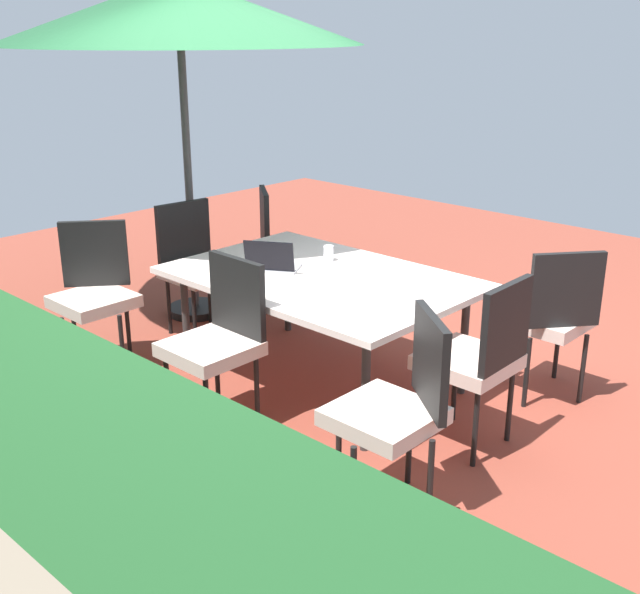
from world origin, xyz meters
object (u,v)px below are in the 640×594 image
object	(u,v)px
chair_west	(478,354)
chair_northwest	(398,403)
chair_east	(196,262)
laptop	(272,263)
patio_umbrella	(179,12)
chair_north	(218,336)
cup	(329,253)
chair_southeast	(283,242)
dining_table	(320,282)
chair_southwest	(552,314)
chair_northeast	(94,289)

from	to	relation	value
chair_west	chair_northwest	size ratio (longest dim) A/B	1.00
chair_east	laptop	bearing A→B (deg)	-90.90
patio_umbrella	chair_northwest	xyz separation A→B (m)	(-2.81, 1.00, -1.74)
chair_north	cup	xyz separation A→B (m)	(0.15, -1.08, 0.22)
patio_umbrella	chair_southeast	distance (m)	1.89
chair_southeast	dining_table	bearing A→B (deg)	-177.01
chair_east	chair_southeast	xyz separation A→B (m)	(-0.07, -0.84, 0.00)
chair_southwest	cup	distance (m)	1.48
chair_northeast	chair_east	bearing A→B (deg)	39.00
laptop	chair_southwest	bearing A→B (deg)	-178.66
dining_table	chair_southeast	bearing A→B (deg)	-35.02
chair_north	chair_southwest	distance (m)	2.01
chair_west	laptop	xyz separation A→B (m)	(1.48, 0.10, 0.22)
chair_northeast	laptop	distance (m)	1.22
patio_umbrella	chair_east	xyz separation A→B (m)	(-0.34, 0.24, -1.74)
chair_west	chair_northwest	world-z (taller)	same
dining_table	chair_east	bearing A→B (deg)	0.69
chair_southwest	chair_west	bearing A→B (deg)	38.50
laptop	cup	xyz separation A→B (m)	(-0.12, -0.40, 0.00)
laptop	cup	size ratio (longest dim) A/B	3.85
patio_umbrella	cup	size ratio (longest dim) A/B	25.56
chair_east	chair_northeast	xyz separation A→B (m)	(0.01, 0.84, 0.00)
chair_northwest	laptop	bearing A→B (deg)	-165.30
dining_table	laptop	distance (m)	0.33
chair_southeast	chair_east	bearing A→B (deg)	123.57
chair_north	patio_umbrella	bearing A→B (deg)	147.21
chair_north	chair_northeast	world-z (taller)	same
dining_table	patio_umbrella	distance (m)	2.28
dining_table	chair_northeast	bearing A→B (deg)	34.43
dining_table	cup	size ratio (longest dim) A/B	17.87
chair_northeast	laptop	world-z (taller)	chair_northeast
patio_umbrella	dining_table	bearing A→B (deg)	172.01
chair_north	chair_east	world-z (taller)	same
patio_umbrella	chair_southeast	xyz separation A→B (m)	(-0.41, -0.60, -1.74)
chair_southeast	patio_umbrella	bearing A→B (deg)	93.92
chair_north	laptop	bearing A→B (deg)	112.40
patio_umbrella	cup	bearing A→B (deg)	-178.18
patio_umbrella	chair_north	xyz separation A→B (m)	(-1.57, 1.04, -1.74)
chair_east	cup	xyz separation A→B (m)	(-1.07, -0.28, 0.22)
chair_southwest	dining_table	bearing A→B (deg)	-17.81
dining_table	chair_southwest	world-z (taller)	chair_southwest
chair_north	chair_northwest	bearing A→B (deg)	2.40
chair_northwest	laptop	size ratio (longest dim) A/B	2.45
chair_southwest	laptop	distance (m)	1.76
chair_west	chair_southwest	bearing A→B (deg)	179.21
chair_northeast	cup	bearing A→B (deg)	-4.38
chair_east	chair_southeast	size ratio (longest dim) A/B	1.00
chair_west	cup	world-z (taller)	chair_west
chair_east	chair_southwest	xyz separation A→B (m)	(-2.43, -0.81, 0.00)
chair_west	chair_northwest	distance (m)	0.75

